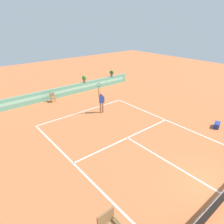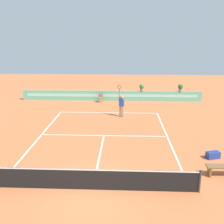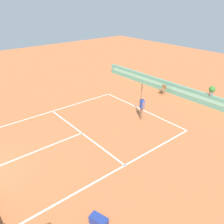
# 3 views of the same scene
# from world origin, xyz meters

# --- Properties ---
(ground_plane) EXTENTS (60.00, 60.00, 0.00)m
(ground_plane) POSITION_xyz_m (0.00, 6.00, 0.00)
(ground_plane) COLOR #C66B3D
(court_lines) EXTENTS (8.32, 11.94, 0.01)m
(court_lines) POSITION_xyz_m (0.00, 6.72, 0.00)
(court_lines) COLOR white
(court_lines) RESTS_ON ground
(net) EXTENTS (8.92, 0.10, 1.00)m
(net) POSITION_xyz_m (0.00, 0.00, 0.51)
(net) COLOR #333333
(net) RESTS_ON ground
(back_wall_barrier) EXTENTS (18.00, 0.21, 1.00)m
(back_wall_barrier) POSITION_xyz_m (0.00, 16.39, 0.50)
(back_wall_barrier) COLOR #60A88E
(back_wall_barrier) RESTS_ON ground
(ball_kid_chair) EXTENTS (0.44, 0.44, 0.85)m
(ball_kid_chair) POSITION_xyz_m (-1.01, 15.66, 0.48)
(ball_kid_chair) COLOR olive
(ball_kid_chair) RESTS_ON ground
(bench_courtside) EXTENTS (1.60, 0.44, 0.51)m
(bench_courtside) POSITION_xyz_m (5.90, 1.41, 0.38)
(bench_courtside) COLOR brown
(bench_courtside) RESTS_ON ground
(gear_bag) EXTENTS (0.77, 0.55, 0.36)m
(gear_bag) POSITION_xyz_m (6.02, 3.29, 0.18)
(gear_bag) COLOR navy
(gear_bag) RESTS_ON ground
(tennis_player) EXTENTS (0.58, 0.35, 2.58)m
(tennis_player) POSITION_xyz_m (1.09, 10.71, 1.05)
(tennis_player) COLOR #9E7051
(tennis_player) RESTS_ON ground
(tennis_ball_near_baseline) EXTENTS (0.07, 0.07, 0.07)m
(tennis_ball_near_baseline) POSITION_xyz_m (1.31, 8.34, 0.03)
(tennis_ball_near_baseline) COLOR #CCE033
(tennis_ball_near_baseline) RESTS_ON ground
(potted_plant_right) EXTENTS (0.48, 0.48, 0.72)m
(potted_plant_right) POSITION_xyz_m (3.05, 16.39, 1.41)
(potted_plant_right) COLOR gray
(potted_plant_right) RESTS_ON back_wall_barrier
(potted_plant_far_right) EXTENTS (0.48, 0.48, 0.72)m
(potted_plant_far_right) POSITION_xyz_m (6.87, 16.39, 1.41)
(potted_plant_far_right) COLOR gray
(potted_plant_far_right) RESTS_ON back_wall_barrier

